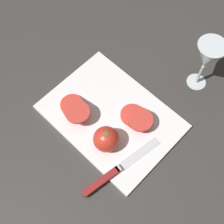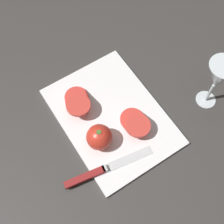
{
  "view_description": "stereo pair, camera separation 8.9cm",
  "coord_description": "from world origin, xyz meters",
  "px_view_note": "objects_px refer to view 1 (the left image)",
  "views": [
    {
      "loc": [
        -0.27,
        0.31,
        0.84
      ],
      "look_at": [
        -0.0,
        0.03,
        0.04
      ],
      "focal_mm": 50.0,
      "sensor_mm": 36.0,
      "label": 1
    },
    {
      "loc": [
        -0.33,
        0.24,
        0.84
      ],
      "look_at": [
        -0.0,
        0.03,
        0.04
      ],
      "focal_mm": 50.0,
      "sensor_mm": 36.0,
      "label": 2
    }
  ],
  "objects_px": {
    "whole_tomato": "(106,139)",
    "tomato_slice_stack_near": "(136,117)",
    "knife": "(109,176)",
    "wine_glass": "(207,57)",
    "tomato_slice_stack_far": "(75,108)"
  },
  "relations": [
    {
      "from": "knife",
      "to": "tomato_slice_stack_near",
      "type": "distance_m",
      "value": 0.18
    },
    {
      "from": "whole_tomato",
      "to": "tomato_slice_stack_far",
      "type": "bearing_deg",
      "value": -3.39
    },
    {
      "from": "whole_tomato",
      "to": "tomato_slice_stack_near",
      "type": "bearing_deg",
      "value": -95.64
    },
    {
      "from": "wine_glass",
      "to": "tomato_slice_stack_near",
      "type": "bearing_deg",
      "value": 79.04
    },
    {
      "from": "knife",
      "to": "tomato_slice_stack_near",
      "type": "bearing_deg",
      "value": 27.92
    },
    {
      "from": "wine_glass",
      "to": "tomato_slice_stack_near",
      "type": "height_order",
      "value": "wine_glass"
    },
    {
      "from": "whole_tomato",
      "to": "knife",
      "type": "relative_size",
      "value": 0.29
    },
    {
      "from": "whole_tomato",
      "to": "tomato_slice_stack_near",
      "type": "xyz_separation_m",
      "value": [
        -0.01,
        -0.11,
        -0.02
      ]
    },
    {
      "from": "knife",
      "to": "tomato_slice_stack_near",
      "type": "height_order",
      "value": "tomato_slice_stack_near"
    },
    {
      "from": "tomato_slice_stack_near",
      "to": "whole_tomato",
      "type": "bearing_deg",
      "value": 84.36
    },
    {
      "from": "tomato_slice_stack_far",
      "to": "knife",
      "type": "bearing_deg",
      "value": 161.49
    },
    {
      "from": "knife",
      "to": "tomato_slice_stack_far",
      "type": "height_order",
      "value": "tomato_slice_stack_far"
    },
    {
      "from": "wine_glass",
      "to": "tomato_slice_stack_far",
      "type": "bearing_deg",
      "value": 60.42
    },
    {
      "from": "wine_glass",
      "to": "whole_tomato",
      "type": "height_order",
      "value": "wine_glass"
    },
    {
      "from": "wine_glass",
      "to": "whole_tomato",
      "type": "bearing_deg",
      "value": 80.75
    }
  ]
}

